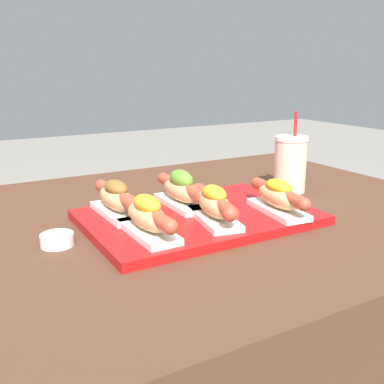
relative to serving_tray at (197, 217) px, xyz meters
The scene contains 9 objects.
patio_table 0.36m from the serving_tray, 85.99° to the left, with size 1.26×0.91×0.69m.
serving_tray is the anchor object (origin of this frame).
hot_dog_0 0.16m from the serving_tray, 155.90° to the right, with size 0.06×0.20×0.07m.
hot_dog_1 0.07m from the serving_tray, 90.49° to the right, with size 0.09×0.19×0.07m.
hot_dog_2 0.17m from the serving_tray, 27.73° to the right, with size 0.08×0.20×0.07m.
hot_dog_3 0.17m from the serving_tray, 153.33° to the left, with size 0.06×0.20×0.07m.
hot_dog_4 0.08m from the serving_tray, 92.37° to the left, with size 0.06×0.20×0.08m.
sauce_bowl 0.28m from the serving_tray, behind, with size 0.06×0.06×0.02m.
drink_cup 0.34m from the serving_tray, 15.24° to the left, with size 0.08×0.08×0.20m.
Camera 1 is at (-0.44, -0.81, 0.99)m, focal length 42.00 mm.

